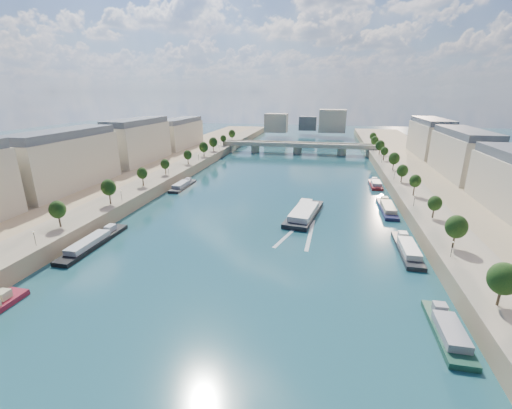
% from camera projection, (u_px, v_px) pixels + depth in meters
% --- Properties ---
extents(ground, '(700.00, 700.00, 0.00)m').
position_uv_depth(ground, '(273.00, 199.00, 146.82)').
color(ground, '#0D313D').
rests_on(ground, ground).
extents(quay_left, '(44.00, 520.00, 5.00)m').
position_uv_depth(quay_left, '(121.00, 184.00, 159.81)').
color(quay_left, '#9E8460').
rests_on(quay_left, ground).
extents(quay_right, '(44.00, 520.00, 5.00)m').
position_uv_depth(quay_right, '(457.00, 204.00, 132.25)').
color(quay_right, '#9E8460').
rests_on(quay_right, ground).
extents(pave_left, '(14.00, 520.00, 0.10)m').
position_uv_depth(pave_left, '(150.00, 181.00, 156.14)').
color(pave_left, gray).
rests_on(pave_left, quay_left).
extents(pave_right, '(14.00, 520.00, 0.10)m').
position_uv_depth(pave_right, '(417.00, 195.00, 134.32)').
color(pave_right, gray).
rests_on(pave_right, quay_right).
extents(trees_left, '(4.80, 268.80, 8.26)m').
position_uv_depth(trees_left, '(155.00, 168.00, 155.91)').
color(trees_left, '#382B1E').
rests_on(trees_left, ground).
extents(trees_right, '(4.80, 268.80, 8.26)m').
position_uv_depth(trees_right, '(408.00, 176.00, 142.30)').
color(trees_right, '#382B1E').
rests_on(trees_right, ground).
extents(lamps_left, '(0.36, 200.36, 4.28)m').
position_uv_depth(lamps_left, '(148.00, 181.00, 145.12)').
color(lamps_left, black).
rests_on(lamps_left, ground).
extents(lamps_right, '(0.36, 200.36, 4.28)m').
position_uv_depth(lamps_right, '(403.00, 185.00, 138.98)').
color(lamps_right, black).
rests_on(lamps_right, ground).
extents(buildings_left, '(16.00, 226.00, 23.20)m').
position_uv_depth(buildings_left, '(108.00, 150.00, 169.08)').
color(buildings_left, '#C3B196').
rests_on(buildings_left, ground).
extents(buildings_right, '(16.00, 226.00, 23.20)m').
position_uv_depth(buildings_right, '(489.00, 163.00, 136.55)').
color(buildings_right, '#C3B196').
rests_on(buildings_right, ground).
extents(skyline, '(79.00, 42.00, 22.00)m').
position_uv_depth(skyline, '(310.00, 122.00, 345.76)').
color(skyline, '#C3B196').
rests_on(skyline, ground).
extents(bridge, '(112.00, 12.00, 8.15)m').
position_uv_depth(bridge, '(298.00, 147.00, 253.09)').
color(bridge, '#C1B79E').
rests_on(bridge, ground).
extents(tour_barge, '(13.40, 31.50, 4.14)m').
position_uv_depth(tour_barge, '(304.00, 213.00, 125.87)').
color(tour_barge, black).
rests_on(tour_barge, ground).
extents(wake, '(11.63, 26.03, 0.04)m').
position_uv_depth(wake, '(300.00, 233.00, 110.87)').
color(wake, silver).
rests_on(wake, ground).
extents(moored_barges_left, '(5.00, 157.09, 3.60)m').
position_uv_depth(moored_barges_left, '(71.00, 257.00, 93.07)').
color(moored_barges_left, '#171631').
rests_on(moored_barges_left, ground).
extents(moored_barges_right, '(5.00, 127.41, 3.60)m').
position_uv_depth(moored_barges_right, '(396.00, 226.00, 114.77)').
color(moored_barges_right, '#1D4836').
rests_on(moored_barges_right, ground).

